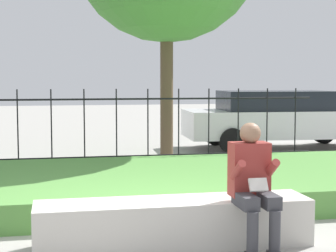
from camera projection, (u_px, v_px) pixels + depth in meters
ground_plane at (138, 248)px, 5.67m from camera, size 60.00×60.00×0.00m
stone_bench at (174, 226)px, 5.73m from camera, size 2.81×0.59×0.48m
person_seated_reader at (253, 182)px, 5.51m from camera, size 0.42×0.73×1.28m
grass_berm at (113, 186)px, 8.04m from camera, size 10.02×3.48×0.35m
iron_fence at (101, 130)px, 10.02m from camera, size 8.02×0.03×1.52m
car_parked_right at (280, 118)px, 13.65m from camera, size 4.78×2.07×1.41m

